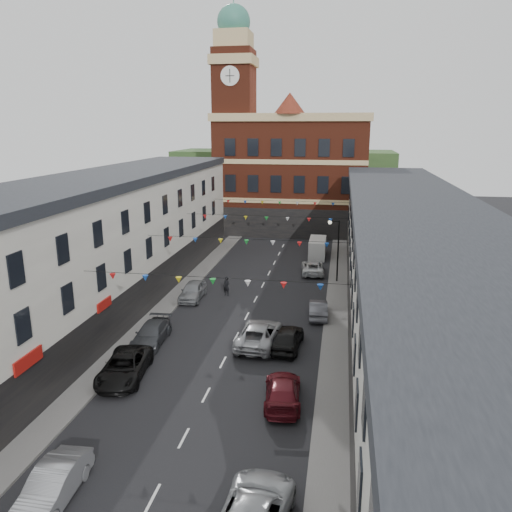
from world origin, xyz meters
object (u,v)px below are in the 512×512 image
Objects in this scene: car_right_d at (288,338)px; street_lamp at (336,242)px; car_left_e at (193,291)px; car_left_c at (124,367)px; white_van at (317,248)px; moving_car at (259,334)px; car_left_b at (53,486)px; car_right_c at (283,391)px; car_left_d at (151,334)px; pedestrian at (227,286)px; car_right_f at (313,267)px; car_right_e at (318,309)px.

street_lamp is at bearing -96.76° from car_right_d.
car_left_c is at bearing -91.32° from car_left_e.
street_lamp is 1.38× the size of car_left_e.
car_left_c is at bearing -108.11° from white_van.
car_left_b is at bearing 73.31° from moving_car.
car_left_e is at bearing -63.53° from car_right_c.
car_left_e is at bearing 86.27° from car_left_d.
pedestrian is at bearing 84.77° from car_left_b.
car_right_f is at bearing -88.24° from car_right_d.
pedestrian is (2.82, 10.54, 0.18)m from car_left_d.
car_left_e is at bearing -16.06° from car_right_e.
pedestrian is at bearing 25.51° from car_left_e.
car_left_e is at bearing -133.33° from pedestrian.
car_left_d is at bearing 8.14° from car_right_d.
car_left_e is at bearing 83.13° from car_left_c.
white_van is at bearing 102.70° from street_lamp.
car_right_e is 6.84m from moving_car.
moving_car is at bearing -4.97° from car_right_d.
car_right_f is (9.67, 9.39, -0.09)m from car_left_e.
car_right_d is at bearing 174.20° from moving_car.
moving_car is at bearing 33.22° from car_left_c.
car_left_b reaches higher than car_right_f.
car_right_e is at bearing -14.18° from car_left_e.
white_van is (8.25, 40.15, 0.33)m from car_left_b.
car_left_b is 1.09× the size of car_right_e.
car_left_d is 0.99× the size of white_van.
street_lamp is 15.80m from car_right_d.
car_left_c is 1.31× the size of car_right_e.
car_left_c is 10.66m from car_right_d.
moving_car is at bearing -76.60° from car_right_c.
car_right_d reaches higher than car_right_c.
pedestrian is (-7.13, -14.76, -0.19)m from white_van.
moving_car reaches higher than car_right_c.
car_left_d is (-0.27, 4.97, -0.05)m from car_left_c.
car_left_e reaches higher than car_right_f.
moving_car is (-4.75, -14.94, -3.14)m from street_lamp.
car_left_b is at bearing -73.13° from pedestrian.
car_left_e is (0.16, 9.17, 0.07)m from car_left_d.
white_van is at bearing 65.82° from car_left_d.
street_lamp is at bearing 50.26° from car_left_d.
car_left_e is at bearing 90.96° from car_left_b.
white_van reaches higher than car_right_e.
car_right_d is (9.00, 5.71, 0.03)m from car_left_c.
car_left_c is 15.92m from car_right_e.
car_right_c is at bearing -95.93° from street_lamp.
car_right_c is (8.07, 8.80, -0.03)m from car_left_b.
street_lamp is 20.27m from car_left_d.
car_left_b reaches higher than car_right_e.
moving_car reaches higher than car_right_e.
car_right_d is 0.80× the size of moving_car.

